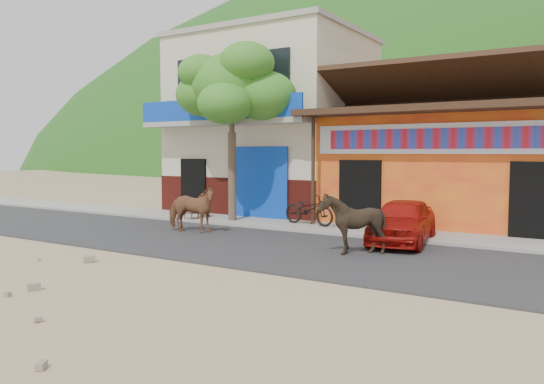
{
  "coord_description": "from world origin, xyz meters",
  "views": [
    {
      "loc": [
        6.14,
        -8.85,
        2.45
      ],
      "look_at": [
        -1.25,
        3.0,
        1.4
      ],
      "focal_mm": 35.0,
      "sensor_mm": 36.0,
      "label": 1
    }
  ],
  "objects_px": {
    "cow_tan": "(191,209)",
    "cow_dark": "(352,223)",
    "red_car": "(402,221)",
    "cafe_chair_right": "(205,206)",
    "tree": "(232,132)",
    "cafe_chair_left": "(192,206)",
    "scooter": "(309,209)"
  },
  "relations": [
    {
      "from": "scooter",
      "to": "cafe_chair_left",
      "type": "xyz_separation_m",
      "value": [
        -4.2,
        -0.83,
        -0.05
      ]
    },
    {
      "from": "cow_tan",
      "to": "red_car",
      "type": "bearing_deg",
      "value": -89.84
    },
    {
      "from": "cafe_chair_left",
      "to": "cafe_chair_right",
      "type": "xyz_separation_m",
      "value": [
        0.0,
        0.71,
        -0.05
      ]
    },
    {
      "from": "cow_dark",
      "to": "red_car",
      "type": "relative_size",
      "value": 0.42
    },
    {
      "from": "tree",
      "to": "red_car",
      "type": "height_order",
      "value": "tree"
    },
    {
      "from": "scooter",
      "to": "cafe_chair_left",
      "type": "relative_size",
      "value": 2.13
    },
    {
      "from": "cow_tan",
      "to": "cow_dark",
      "type": "bearing_deg",
      "value": -110.16
    },
    {
      "from": "cow_dark",
      "to": "cafe_chair_left",
      "type": "xyz_separation_m",
      "value": [
        -7.18,
        2.6,
        -0.2
      ]
    },
    {
      "from": "cow_tan",
      "to": "cafe_chair_right",
      "type": "height_order",
      "value": "cow_tan"
    },
    {
      "from": "red_car",
      "to": "cafe_chair_right",
      "type": "distance_m",
      "value": 7.8
    },
    {
      "from": "cow_tan",
      "to": "scooter",
      "type": "relative_size",
      "value": 0.87
    },
    {
      "from": "cow_dark",
      "to": "cafe_chair_left",
      "type": "bearing_deg",
      "value": -108.99
    },
    {
      "from": "scooter",
      "to": "cafe_chair_right",
      "type": "bearing_deg",
      "value": 102.07
    },
    {
      "from": "scooter",
      "to": "cafe_chair_right",
      "type": "xyz_separation_m",
      "value": [
        -4.2,
        -0.12,
        -0.1
      ]
    },
    {
      "from": "cow_tan",
      "to": "cow_dark",
      "type": "relative_size",
      "value": 1.14
    },
    {
      "from": "tree",
      "to": "scooter",
      "type": "height_order",
      "value": "tree"
    },
    {
      "from": "red_car",
      "to": "cafe_chair_right",
      "type": "relative_size",
      "value": 4.34
    },
    {
      "from": "scooter",
      "to": "cafe_chair_right",
      "type": "height_order",
      "value": "scooter"
    },
    {
      "from": "red_car",
      "to": "cafe_chair_left",
      "type": "relative_size",
      "value": 3.9
    },
    {
      "from": "cow_tan",
      "to": "cafe_chair_right",
      "type": "distance_m",
      "value": 3.2
    },
    {
      "from": "red_car",
      "to": "cafe_chair_left",
      "type": "bearing_deg",
      "value": 169.28
    },
    {
      "from": "scooter",
      "to": "cafe_chair_right",
      "type": "relative_size",
      "value": 2.38
    },
    {
      "from": "scooter",
      "to": "tree",
      "type": "bearing_deg",
      "value": 107.2
    },
    {
      "from": "tree",
      "to": "cow_tan",
      "type": "xyz_separation_m",
      "value": [
        0.29,
        -2.5,
        -2.38
      ]
    },
    {
      "from": "cow_tan",
      "to": "cow_dark",
      "type": "height_order",
      "value": "cow_dark"
    },
    {
      "from": "cow_dark",
      "to": "cafe_chair_left",
      "type": "height_order",
      "value": "cow_dark"
    },
    {
      "from": "tree",
      "to": "cafe_chair_left",
      "type": "bearing_deg",
      "value": -160.35
    },
    {
      "from": "cow_dark",
      "to": "scooter",
      "type": "height_order",
      "value": "cow_dark"
    },
    {
      "from": "cow_tan",
      "to": "red_car",
      "type": "distance_m",
      "value": 6.19
    },
    {
      "from": "tree",
      "to": "cow_tan",
      "type": "height_order",
      "value": "tree"
    },
    {
      "from": "scooter",
      "to": "cafe_chair_left",
      "type": "distance_m",
      "value": 4.28
    },
    {
      "from": "tree",
      "to": "cafe_chair_left",
      "type": "xyz_separation_m",
      "value": [
        -1.4,
        -0.5,
        -2.55
      ]
    }
  ]
}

